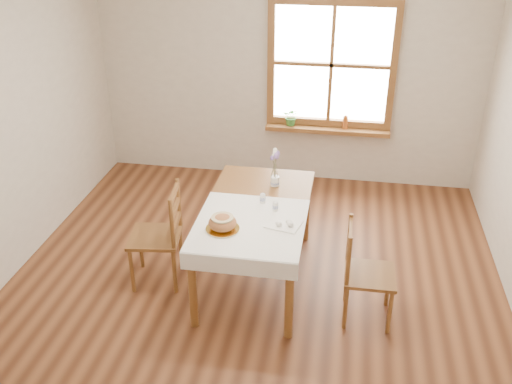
% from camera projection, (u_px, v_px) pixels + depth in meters
% --- Properties ---
extents(ground, '(5.00, 5.00, 0.00)m').
position_uv_depth(ground, '(250.00, 297.00, 5.07)').
color(ground, brown).
rests_on(ground, ground).
extents(room_walls, '(4.60, 5.10, 2.65)m').
position_uv_depth(room_walls, '(249.00, 115.00, 4.27)').
color(room_walls, beige).
rests_on(room_walls, ground).
extents(window, '(1.46, 0.08, 1.46)m').
position_uv_depth(window, '(331.00, 65.00, 6.47)').
color(window, brown).
rests_on(window, ground).
extents(window_sill, '(1.46, 0.20, 0.05)m').
position_uv_depth(window_sill, '(327.00, 129.00, 6.76)').
color(window_sill, brown).
rests_on(window_sill, ground).
extents(dining_table, '(0.90, 1.60, 0.75)m').
position_uv_depth(dining_table, '(256.00, 216.00, 5.02)').
color(dining_table, brown).
rests_on(dining_table, ground).
extents(table_linen, '(0.91, 0.99, 0.01)m').
position_uv_depth(table_linen, '(250.00, 224.00, 4.71)').
color(table_linen, white).
rests_on(table_linen, dining_table).
extents(chair_left, '(0.52, 0.50, 0.95)m').
position_uv_depth(chair_left, '(155.00, 235.00, 5.08)').
color(chair_left, brown).
rests_on(chair_left, ground).
extents(chair_right, '(0.43, 0.41, 0.88)m').
position_uv_depth(chair_right, '(370.00, 273.00, 4.63)').
color(chair_right, brown).
rests_on(chair_right, ground).
extents(bread_plate, '(0.31, 0.31, 0.01)m').
position_uv_depth(bread_plate, '(223.00, 229.00, 4.63)').
color(bread_plate, silver).
rests_on(bread_plate, table_linen).
extents(bread_loaf, '(0.23, 0.23, 0.13)m').
position_uv_depth(bread_loaf, '(222.00, 221.00, 4.59)').
color(bread_loaf, '#A4633A').
rests_on(bread_loaf, bread_plate).
extents(egg_napkin, '(0.32, 0.29, 0.01)m').
position_uv_depth(egg_napkin, '(284.00, 224.00, 4.70)').
color(egg_napkin, white).
rests_on(egg_napkin, table_linen).
extents(eggs, '(0.25, 0.23, 0.05)m').
position_uv_depth(eggs, '(284.00, 221.00, 4.68)').
color(eggs, white).
rests_on(eggs, egg_napkin).
extents(salt_shaker, '(0.05, 0.05, 0.09)m').
position_uv_depth(salt_shaker, '(263.00, 198.00, 5.01)').
color(salt_shaker, silver).
rests_on(salt_shaker, table_linen).
extents(pepper_shaker, '(0.05, 0.05, 0.09)m').
position_uv_depth(pepper_shaker, '(275.00, 206.00, 4.88)').
color(pepper_shaker, silver).
rests_on(pepper_shaker, table_linen).
extents(flower_vase, '(0.09, 0.09, 0.09)m').
position_uv_depth(flower_vase, '(275.00, 182.00, 5.31)').
color(flower_vase, silver).
rests_on(flower_vase, dining_table).
extents(lavender_bouquet, '(0.15, 0.15, 0.27)m').
position_uv_depth(lavender_bouquet, '(275.00, 164.00, 5.23)').
color(lavender_bouquet, '#77599D').
rests_on(lavender_bouquet, flower_vase).
extents(potted_plant, '(0.22, 0.24, 0.17)m').
position_uv_depth(potted_plant, '(292.00, 119.00, 6.77)').
color(potted_plant, '#367930').
rests_on(potted_plant, window_sill).
extents(amber_bottle, '(0.07, 0.07, 0.17)m').
position_uv_depth(amber_bottle, '(345.00, 122.00, 6.68)').
color(amber_bottle, '#A9551F').
rests_on(amber_bottle, window_sill).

